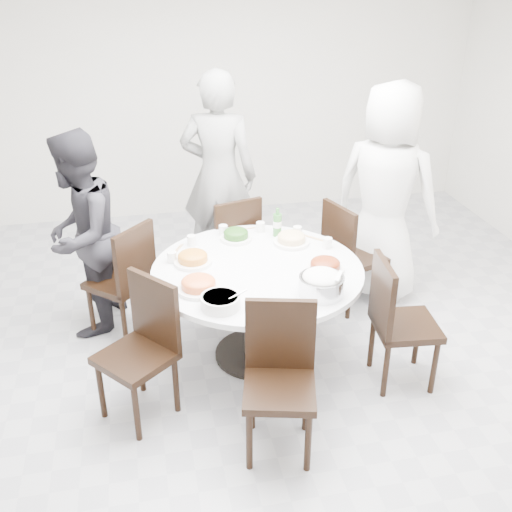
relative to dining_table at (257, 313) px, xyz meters
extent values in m
cube|color=#A8A8AD|center=(0.07, -0.05, -0.38)|extent=(6.00, 6.00, 0.01)
cube|color=silver|center=(0.07, 2.95, 1.02)|extent=(6.00, 0.01, 2.80)
cylinder|color=white|center=(0.00, 0.00, 0.00)|extent=(1.50, 1.50, 0.75)
cube|color=black|center=(0.96, 0.57, 0.10)|extent=(0.53, 0.53, 0.95)
cube|color=black|center=(-0.05, 0.96, 0.10)|extent=(0.52, 0.52, 0.95)
cube|color=black|center=(-0.99, 0.54, 0.10)|extent=(0.59, 0.59, 0.95)
cube|color=black|center=(-0.89, -0.48, 0.10)|extent=(0.59, 0.59, 0.95)
cube|color=black|center=(-0.07, -0.96, 0.10)|extent=(0.51, 0.51, 0.95)
cube|color=black|center=(0.94, -0.48, 0.10)|extent=(0.46, 0.46, 0.95)
imported|color=white|center=(1.26, 0.75, 0.56)|extent=(1.07, 1.05, 1.87)
imported|color=black|center=(-0.06, 1.43, 0.57)|extent=(0.80, 0.66, 1.89)
imported|color=black|center=(-1.24, 0.68, 0.43)|extent=(0.83, 0.94, 1.62)
cylinder|color=white|center=(-0.07, 0.49, 0.41)|extent=(0.24, 0.24, 0.06)
cylinder|color=white|center=(0.34, 0.34, 0.41)|extent=(0.27, 0.27, 0.07)
cylinder|color=white|center=(-0.44, 0.16, 0.41)|extent=(0.27, 0.27, 0.07)
cylinder|color=white|center=(0.45, -0.14, 0.41)|extent=(0.27, 0.27, 0.07)
cylinder|color=white|center=(-0.44, -0.23, 0.41)|extent=(0.29, 0.29, 0.08)
cylinder|color=silver|center=(0.33, -0.44, 0.44)|extent=(0.30, 0.30, 0.13)
cylinder|color=white|center=(-0.33, -0.46, 0.41)|extent=(0.25, 0.25, 0.08)
cylinder|color=#30712D|center=(0.26, 0.50, 0.49)|extent=(0.07, 0.07, 0.23)
cylinder|color=white|center=(0.00, 0.64, 0.42)|extent=(0.07, 0.07, 0.08)
camera|label=1|loc=(-0.76, -3.65, 2.36)|focal=42.00mm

